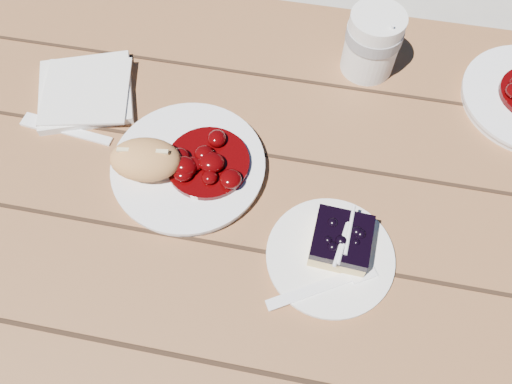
% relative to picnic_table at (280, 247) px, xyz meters
% --- Properties ---
extents(ground, '(60.00, 60.00, 0.00)m').
position_rel_picnic_table_xyz_m(ground, '(0.00, 0.00, -0.59)').
color(ground, '#B0AB9F').
rests_on(ground, ground).
extents(picnic_table, '(2.00, 1.55, 0.75)m').
position_rel_picnic_table_xyz_m(picnic_table, '(0.00, 0.00, 0.00)').
color(picnic_table, brown).
rests_on(picnic_table, ground).
extents(main_plate, '(0.23, 0.23, 0.02)m').
position_rel_picnic_table_xyz_m(main_plate, '(-0.15, 0.03, 0.17)').
color(main_plate, white).
rests_on(main_plate, picnic_table).
extents(goulash_stew, '(0.13, 0.13, 0.04)m').
position_rel_picnic_table_xyz_m(goulash_stew, '(-0.12, 0.04, 0.20)').
color(goulash_stew, '#4A0203').
rests_on(goulash_stew, main_plate).
extents(bread_roll, '(0.11, 0.08, 0.05)m').
position_rel_picnic_table_xyz_m(bread_roll, '(-0.21, 0.01, 0.20)').
color(bread_roll, tan).
rests_on(bread_roll, main_plate).
extents(dessert_plate, '(0.17, 0.17, 0.01)m').
position_rel_picnic_table_xyz_m(dessert_plate, '(0.07, -0.07, 0.17)').
color(dessert_plate, white).
rests_on(dessert_plate, picnic_table).
extents(blueberry_cake, '(0.08, 0.08, 0.05)m').
position_rel_picnic_table_xyz_m(blueberry_cake, '(0.08, -0.06, 0.19)').
color(blueberry_cake, '#F8D887').
rests_on(blueberry_cake, dessert_plate).
extents(fork_dessert, '(0.15, 0.10, 0.00)m').
position_rel_picnic_table_xyz_m(fork_dessert, '(0.05, -0.13, 0.17)').
color(fork_dessert, white).
rests_on(fork_dessert, dessert_plate).
extents(coffee_cup, '(0.09, 0.09, 0.11)m').
position_rel_picnic_table_xyz_m(coffee_cup, '(0.10, 0.29, 0.22)').
color(coffee_cup, white).
rests_on(coffee_cup, picnic_table).
extents(napkin_stack, '(0.19, 0.19, 0.01)m').
position_rel_picnic_table_xyz_m(napkin_stack, '(-0.36, 0.14, 0.17)').
color(napkin_stack, white).
rests_on(napkin_stack, picnic_table).
extents(fork_table, '(0.16, 0.04, 0.00)m').
position_rel_picnic_table_xyz_m(fork_table, '(-0.35, 0.06, 0.16)').
color(fork_table, white).
rests_on(fork_table, picnic_table).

